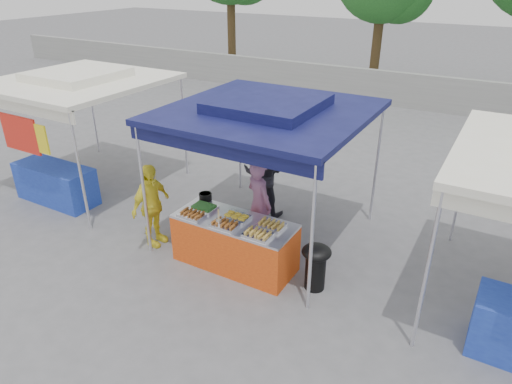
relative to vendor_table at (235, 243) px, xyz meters
The scene contains 20 objects.
ground_plane 0.44m from the vendor_table, 90.00° to the left, with size 80.00×80.00×0.00m, color slate.
back_wall 11.10m from the vendor_table, 90.00° to the left, with size 40.00×0.25×1.20m, color gray.
main_canopy 2.22m from the vendor_table, 90.00° to the left, with size 3.20×3.20×2.57m.
neighbor_stall_left 4.70m from the vendor_table, behind, with size 3.20×3.20×2.57m.
vendor_table is the anchor object (origin of this frame).
food_tray_fl 0.83m from the vendor_table, 159.80° to the right, with size 0.42×0.30×0.07m.
food_tray_fm 0.52m from the vendor_table, 93.70° to the right, with size 0.42×0.30×0.07m.
food_tray_fr 0.77m from the vendor_table, 22.80° to the right, with size 0.42×0.30×0.07m.
food_tray_bl 0.78m from the vendor_table, behind, with size 0.42×0.30×0.07m.
food_tray_bm 0.46m from the vendor_table, 84.49° to the left, with size 0.42×0.30×0.07m.
food_tray_br 0.77m from the vendor_table, 10.10° to the left, with size 0.42×0.30×0.07m.
cooking_pot 1.00m from the vendor_table, 156.80° to the left, with size 0.22×0.22×0.13m, color black.
skewer_cup 0.57m from the vendor_table, 110.89° to the right, with size 0.09×0.09×0.11m, color silver.
wok_burner 1.40m from the vendor_table, ahead, with size 0.45×0.45×0.76m.
crate_left 0.75m from the vendor_table, 119.51° to the left, with size 0.53×0.37×0.32m, color #162EBA.
crate_right 0.74m from the vendor_table, 55.15° to the left, with size 0.50×0.35×0.30m, color #162EBA.
crate_stacked 0.69m from the vendor_table, 55.15° to the left, with size 0.46×0.32×0.28m, color #162EBA.
vendor_woman 0.87m from the vendor_table, 89.09° to the left, with size 0.58×0.38×1.58m, color #9D648B.
helper_man 1.90m from the vendor_table, 104.52° to the left, with size 0.84×0.65×1.73m, color #222228.
customer_person 1.65m from the vendor_table, behind, with size 0.89×0.37×1.52m, color #FFEF38.
Camera 1 is at (3.45, -5.41, 4.47)m, focal length 32.00 mm.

